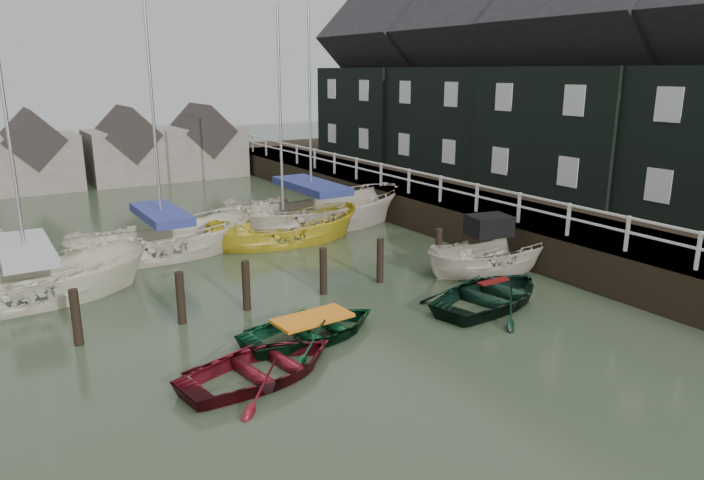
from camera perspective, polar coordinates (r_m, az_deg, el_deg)
ground at (r=15.52m, az=-1.02°, el=-8.95°), size 120.00×120.00×0.00m
pier at (r=28.34m, az=5.09°, el=3.63°), size 3.04×32.00×2.70m
land_strip at (r=32.04m, az=13.01°, el=3.34°), size 14.00×38.00×1.50m
quay_houses at (r=30.48m, az=15.46°, el=13.38°), size 6.52×28.14×10.01m
mooring_pilings at (r=17.38m, az=-9.31°, el=-4.69°), size 13.72×0.22×1.80m
far_sheds at (r=39.28m, az=-19.94°, el=7.70°), size 14.00×4.08×4.39m
rowboat_red at (r=13.83m, az=-8.11°, el=-12.29°), size 4.06×3.20×0.76m
rowboat_green at (r=15.60m, az=-3.56°, el=-8.84°), size 3.87×2.89×0.76m
rowboat_dkgreen at (r=18.12m, az=12.61°, el=-5.71°), size 4.81×3.91×0.88m
motorboat at (r=20.85m, az=12.48°, el=-2.68°), size 4.87×2.60×2.75m
sailboat_a at (r=20.06m, az=-27.09°, el=-4.80°), size 6.66×2.60×12.18m
sailboat_b at (r=23.14m, az=-16.68°, el=-1.24°), size 6.63×2.57×11.46m
sailboat_c at (r=24.08m, az=-6.20°, el=-0.18°), size 6.26×2.91×9.77m
sailboat_d at (r=26.30m, az=-3.67°, el=1.30°), size 8.18×4.56×13.63m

